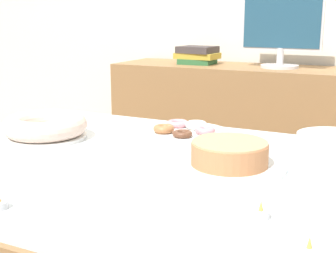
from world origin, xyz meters
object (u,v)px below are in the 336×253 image
at_px(pastry_platter, 185,131).
at_px(tealight_centre, 261,213).
at_px(plate_stack, 334,151).
at_px(tealight_near_front, 309,251).
at_px(tealight_near_cakes, 82,121).
at_px(cake_chocolate_round, 229,157).
at_px(cake_golden_bundt, 46,127).
at_px(computer_monitor, 281,32).
at_px(book_stack, 197,55).

xyz_separation_m(pastry_platter, tealight_centre, (0.43, -0.57, -0.00)).
xyz_separation_m(plate_stack, tealight_near_front, (0.03, -0.55, -0.03)).
bearing_deg(tealight_near_cakes, plate_stack, -7.15).
xyz_separation_m(pastry_platter, tealight_near_front, (0.55, -0.69, -0.00)).
bearing_deg(cake_chocolate_round, tealight_near_cakes, 158.85).
relative_size(cake_golden_bundt, tealight_near_cakes, 7.09).
relative_size(plate_stack, tealight_near_front, 5.25).
bearing_deg(cake_golden_bundt, computer_monitor, 69.02).
height_order(plate_stack, tealight_centre, plate_stack).
xyz_separation_m(pastry_platter, tealight_near_cakes, (-0.43, -0.02, -0.00)).
distance_m(tealight_near_cakes, tealight_near_front, 1.19).
distance_m(book_stack, plate_stack, 1.50).
xyz_separation_m(plate_stack, tealight_centre, (-0.09, -0.43, -0.03)).
relative_size(computer_monitor, cake_golden_bundt, 1.50).
relative_size(cake_chocolate_round, plate_stack, 1.48).
bearing_deg(pastry_platter, cake_golden_bundt, -148.44).
bearing_deg(pastry_platter, tealight_near_front, -51.49).
relative_size(book_stack, tealight_centre, 5.98).
bearing_deg(book_stack, tealight_centre, -63.02).
distance_m(plate_stack, tealight_near_front, 0.55).
distance_m(plate_stack, tealight_near_cakes, 0.96).
bearing_deg(cake_golden_bundt, cake_chocolate_round, -2.93).
bearing_deg(plate_stack, cake_golden_bundt, -172.91).
relative_size(cake_golden_bundt, tealight_near_front, 7.09).
distance_m(computer_monitor, cake_chocolate_round, 1.37).
height_order(book_stack, tealight_near_cakes, book_stack).
xyz_separation_m(cake_golden_bundt, tealight_near_front, (0.96, -0.44, -0.03)).
height_order(pastry_platter, tealight_centre, pastry_platter).
height_order(computer_monitor, tealight_near_front, computer_monitor).
height_order(computer_monitor, cake_chocolate_round, computer_monitor).
height_order(cake_golden_bundt, pastry_platter, cake_golden_bundt).
relative_size(computer_monitor, tealight_centre, 10.60).
bearing_deg(pastry_platter, cake_chocolate_round, -47.47).
bearing_deg(plate_stack, tealight_centre, -101.91).
xyz_separation_m(book_stack, tealight_centre, (0.82, -1.61, -0.18)).
distance_m(tealight_near_cakes, tealight_centre, 1.02).
distance_m(computer_monitor, pastry_platter, 1.09).
relative_size(book_stack, cake_golden_bundt, 0.84).
height_order(plate_stack, tealight_near_front, plate_stack).
bearing_deg(book_stack, cake_chocolate_round, -63.79).
height_order(book_stack, cake_chocolate_round, book_stack).
distance_m(computer_monitor, tealight_near_cakes, 1.22).
distance_m(cake_golden_bundt, tealight_near_front, 1.05).
height_order(cake_chocolate_round, plate_stack, plate_stack).
xyz_separation_m(cake_golden_bundt, tealight_near_cakes, (-0.02, 0.24, -0.03)).
height_order(cake_chocolate_round, cake_golden_bundt, cake_golden_bundt).
height_order(computer_monitor, tealight_near_cakes, computer_monitor).
height_order(cake_chocolate_round, tealight_near_cakes, cake_chocolate_round).
distance_m(cake_golden_bundt, tealight_centre, 0.90).
bearing_deg(cake_golden_bundt, book_stack, 89.12).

